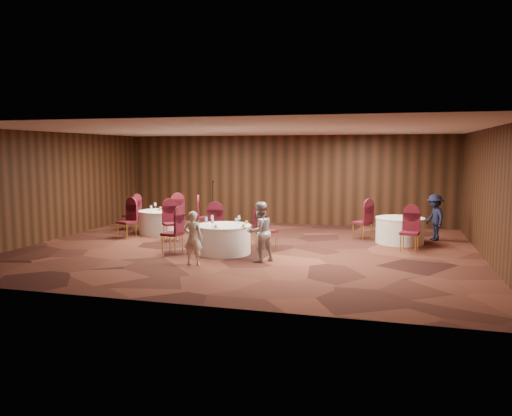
% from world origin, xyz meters
% --- Properties ---
extents(ground, '(12.00, 12.00, 0.00)m').
position_xyz_m(ground, '(0.00, 0.00, 0.00)').
color(ground, black).
rests_on(ground, ground).
extents(room_shell, '(12.00, 12.00, 12.00)m').
position_xyz_m(room_shell, '(0.00, 0.00, 1.96)').
color(room_shell, silver).
rests_on(room_shell, ground).
extents(table_main, '(1.43, 1.43, 0.74)m').
position_xyz_m(table_main, '(-0.42, -0.71, 0.38)').
color(table_main, white).
rests_on(table_main, ground).
extents(table_left, '(1.41, 1.41, 0.74)m').
position_xyz_m(table_left, '(-3.38, 1.72, 0.38)').
color(table_left, white).
rests_on(table_left, ground).
extents(table_right, '(1.38, 1.38, 0.74)m').
position_xyz_m(table_right, '(4.00, 1.99, 0.38)').
color(table_right, white).
rests_on(table_right, ground).
extents(chairs_main, '(2.91, 2.08, 1.00)m').
position_xyz_m(chairs_main, '(-0.79, -0.08, 0.50)').
color(chairs_main, '#450D16').
rests_on(chairs_main, ground).
extents(chairs_left, '(3.18, 3.11, 1.00)m').
position_xyz_m(chairs_left, '(-3.33, 1.77, 0.50)').
color(chairs_left, '#450D16').
rests_on(chairs_left, ground).
extents(chairs_right, '(1.98, 2.28, 1.00)m').
position_xyz_m(chairs_right, '(3.57, 1.63, 0.50)').
color(chairs_right, '#450D16').
rests_on(chairs_right, ground).
extents(tabletop_main, '(1.13, 1.07, 0.22)m').
position_xyz_m(tabletop_main, '(-0.29, -0.80, 0.84)').
color(tabletop_main, silver).
rests_on(tabletop_main, table_main).
extents(tabletop_left, '(0.88, 0.84, 0.22)m').
position_xyz_m(tabletop_left, '(-3.37, 1.71, 0.82)').
color(tabletop_left, silver).
rests_on(tabletop_left, table_left).
extents(tabletop_right, '(0.08, 0.08, 0.22)m').
position_xyz_m(tabletop_right, '(4.20, 1.70, 0.90)').
color(tabletop_right, silver).
rests_on(tabletop_right, table_right).
extents(mic_stand, '(0.24, 0.24, 1.59)m').
position_xyz_m(mic_stand, '(-2.38, 3.82, 0.46)').
color(mic_stand, black).
rests_on(mic_stand, ground).
extents(woman_a, '(0.47, 0.31, 1.27)m').
position_xyz_m(woman_a, '(-0.68, -2.14, 0.63)').
color(woman_a, silver).
rests_on(woman_a, ground).
extents(woman_b, '(0.87, 0.89, 1.44)m').
position_xyz_m(woman_b, '(0.73, -1.39, 0.72)').
color(woman_b, '#BCBCC1').
rests_on(woman_b, ground).
extents(man_c, '(0.80, 1.01, 1.38)m').
position_xyz_m(man_c, '(4.99, 2.71, 0.69)').
color(man_c, black).
rests_on(man_c, ground).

